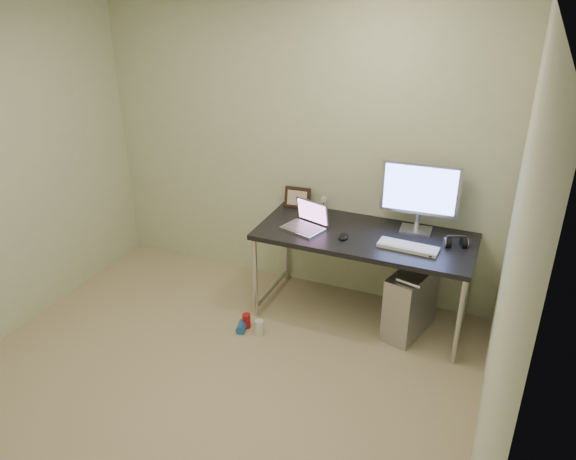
# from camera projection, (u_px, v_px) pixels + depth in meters

# --- Properties ---
(floor) EXTENTS (3.50, 3.50, 0.00)m
(floor) POSITION_uv_depth(u_px,v_px,m) (197.00, 400.00, 3.76)
(floor) COLOR tan
(floor) RESTS_ON ground
(wall_back) EXTENTS (3.50, 0.02, 2.50)m
(wall_back) POSITION_uv_depth(u_px,v_px,m) (296.00, 148.00, 4.68)
(wall_back) COLOR beige
(wall_back) RESTS_ON ground
(wall_right) EXTENTS (0.02, 3.50, 2.50)m
(wall_right) POSITION_uv_depth(u_px,v_px,m) (503.00, 295.00, 2.61)
(wall_right) COLOR beige
(wall_right) RESTS_ON ground
(desk) EXTENTS (1.67, 0.73, 0.75)m
(desk) POSITION_uv_depth(u_px,v_px,m) (364.00, 243.00, 4.37)
(desk) COLOR black
(desk) RESTS_ON ground
(tower_computer) EXTENTS (0.35, 0.55, 0.57)m
(tower_computer) POSITION_uv_depth(u_px,v_px,m) (411.00, 302.00, 4.36)
(tower_computer) COLOR #A3A4A8
(tower_computer) RESTS_ON ground
(cable_a) EXTENTS (0.01, 0.16, 0.69)m
(cable_a) POSITION_uv_depth(u_px,v_px,m) (415.00, 264.00, 4.63)
(cable_a) COLOR black
(cable_a) RESTS_ON ground
(cable_b) EXTENTS (0.02, 0.11, 0.71)m
(cable_b) POSITION_uv_depth(u_px,v_px,m) (425.00, 270.00, 4.59)
(cable_b) COLOR black
(cable_b) RESTS_ON ground
(can_red) EXTENTS (0.09, 0.09, 0.12)m
(can_red) POSITION_uv_depth(u_px,v_px,m) (246.00, 321.00, 4.48)
(can_red) COLOR #B21416
(can_red) RESTS_ON ground
(can_white) EXTENTS (0.09, 0.09, 0.13)m
(can_white) POSITION_uv_depth(u_px,v_px,m) (259.00, 327.00, 4.40)
(can_white) COLOR white
(can_white) RESTS_ON ground
(can_blue) EXTENTS (0.10, 0.14, 0.07)m
(can_blue) POSITION_uv_depth(u_px,v_px,m) (242.00, 326.00, 4.46)
(can_blue) COLOR blue
(can_blue) RESTS_ON ground
(laptop) EXTENTS (0.37, 0.33, 0.21)m
(laptop) POSITION_uv_depth(u_px,v_px,m) (307.00, 222.00, 4.42)
(laptop) COLOR silver
(laptop) RESTS_ON desk
(monitor) EXTENTS (0.59, 0.19, 0.56)m
(monitor) POSITION_uv_depth(u_px,v_px,m) (420.00, 192.00, 4.26)
(monitor) COLOR silver
(monitor) RESTS_ON desk
(keyboard) EXTENTS (0.45, 0.17, 0.03)m
(keyboard) POSITION_uv_depth(u_px,v_px,m) (408.00, 247.00, 4.11)
(keyboard) COLOR silver
(keyboard) RESTS_ON desk
(mouse_right) EXTENTS (0.10, 0.12, 0.04)m
(mouse_right) POSITION_uv_depth(u_px,v_px,m) (430.00, 252.00, 4.03)
(mouse_right) COLOR black
(mouse_right) RESTS_ON desk
(mouse_left) EXTENTS (0.09, 0.13, 0.04)m
(mouse_left) POSITION_uv_depth(u_px,v_px,m) (343.00, 236.00, 4.27)
(mouse_left) COLOR black
(mouse_left) RESTS_ON desk
(headphones) EXTENTS (0.19, 0.10, 0.11)m
(headphones) POSITION_uv_depth(u_px,v_px,m) (456.00, 242.00, 4.15)
(headphones) COLOR black
(headphones) RESTS_ON desk
(picture_frame) EXTENTS (0.23, 0.08, 0.18)m
(picture_frame) POSITION_uv_depth(u_px,v_px,m) (297.00, 198.00, 4.77)
(picture_frame) COLOR black
(picture_frame) RESTS_ON desk
(webcam) EXTENTS (0.05, 0.04, 0.13)m
(webcam) POSITION_uv_depth(u_px,v_px,m) (324.00, 201.00, 4.70)
(webcam) COLOR silver
(webcam) RESTS_ON desk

